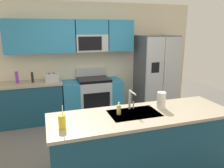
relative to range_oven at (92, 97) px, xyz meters
The scene contains 13 objects.
ground_plane 1.86m from the range_oven, 87.90° to the right, with size 9.00×9.00×0.00m, color #66605B.
kitchen_wall_unit 1.07m from the range_oven, 105.28° to the left, with size 5.20×0.43×2.60m.
back_counter 1.34m from the range_oven, behind, with size 1.31×0.63×0.90m.
range_oven is the anchor object (origin of this frame).
refrigerator 1.68m from the range_oven, ahead, with size 0.90×0.76×1.85m.
island_counter 2.30m from the range_oven, 85.51° to the right, with size 2.51×0.83×0.90m.
toaster 1.04m from the range_oven, behind, with size 0.28×0.16×0.18m.
pepper_mill 1.40m from the range_oven, behind, with size 0.05×0.05×0.22m, color black.
bottle_purple 1.69m from the range_oven, behind, with size 0.06×0.06×0.25m, color purple.
sink_faucet 2.20m from the range_oven, 87.64° to the right, with size 0.08×0.21×0.28m.
drink_cup_yellow 2.63m from the range_oven, 110.26° to the right, with size 0.08×0.08×0.28m.
soap_dispenser 2.28m from the range_oven, 93.41° to the right, with size 0.06×0.06×0.17m.
paper_towel_roll 2.33m from the range_oven, 76.59° to the right, with size 0.12×0.12×0.24m, color white.
Camera 1 is at (-1.12, -2.97, 2.02)m, focal length 34.80 mm.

